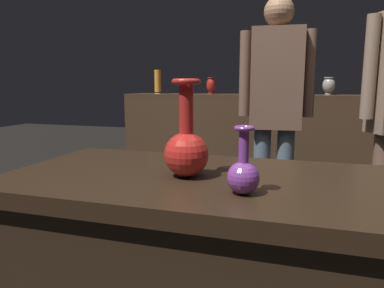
# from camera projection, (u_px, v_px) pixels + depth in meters

# --- Properties ---
(back_display_shelf) EXTENTS (2.60, 0.40, 0.99)m
(back_display_shelf) POSITION_uv_depth(u_px,v_px,m) (264.00, 149.00, 3.23)
(back_display_shelf) COLOR #422D1E
(back_display_shelf) RESTS_ON ground_plane
(vase_centerpiece) EXTENTS (0.14, 0.14, 0.30)m
(vase_centerpiece) POSITION_uv_depth(u_px,v_px,m) (186.00, 147.00, 1.07)
(vase_centerpiece) COLOR red
(vase_centerpiece) RESTS_ON display_plinth
(vase_tall_behind) EXTENTS (0.08, 0.08, 0.18)m
(vase_tall_behind) POSITION_uv_depth(u_px,v_px,m) (243.00, 173.00, 0.91)
(vase_tall_behind) COLOR #7A388E
(vase_tall_behind) RESTS_ON display_plinth
(shelf_vase_center) EXTENTS (0.14, 0.14, 0.12)m
(shelf_vase_center) POSITION_uv_depth(u_px,v_px,m) (267.00, 85.00, 3.20)
(shelf_vase_center) COLOR #7A388E
(shelf_vase_center) RESTS_ON back_display_shelf
(shelf_vase_right) EXTENTS (0.11, 0.11, 0.15)m
(shelf_vase_right) POSITION_uv_depth(u_px,v_px,m) (329.00, 85.00, 3.04)
(shelf_vase_right) COLOR gray
(shelf_vase_right) RESTS_ON back_display_shelf
(shelf_vase_far_left) EXTENTS (0.07, 0.07, 0.23)m
(shelf_vase_far_left) POSITION_uv_depth(u_px,v_px,m) (158.00, 82.00, 3.43)
(shelf_vase_far_left) COLOR orange
(shelf_vase_far_left) RESTS_ON back_display_shelf
(shelf_vase_left) EXTENTS (0.08, 0.08, 0.15)m
(shelf_vase_left) POSITION_uv_depth(u_px,v_px,m) (211.00, 85.00, 3.33)
(shelf_vase_left) COLOR red
(shelf_vase_left) RESTS_ON back_display_shelf
(visitor_center_back) EXTENTS (0.47, 0.21, 1.61)m
(visitor_center_back) POSITION_uv_depth(u_px,v_px,m) (275.00, 105.00, 2.27)
(visitor_center_back) COLOR slate
(visitor_center_back) RESTS_ON ground_plane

